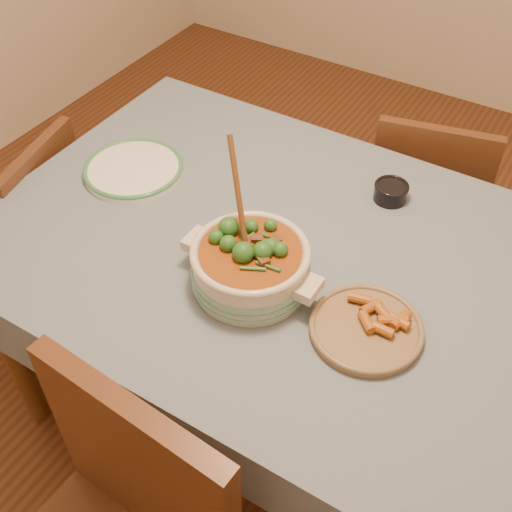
% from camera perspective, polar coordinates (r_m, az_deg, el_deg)
% --- Properties ---
extents(floor, '(4.50, 4.50, 0.00)m').
position_cam_1_polar(floor, '(2.22, 3.13, -13.96)').
color(floor, '#4D2516').
rests_on(floor, ground).
extents(dining_table, '(1.68, 1.08, 0.76)m').
position_cam_1_polar(dining_table, '(1.69, 3.99, -2.17)').
color(dining_table, brown).
rests_on(dining_table, floor).
extents(stew_casserole, '(0.35, 0.29, 0.33)m').
position_cam_1_polar(stew_casserole, '(1.50, -0.50, -0.62)').
color(stew_casserole, beige).
rests_on(stew_casserole, dining_table).
extents(white_plate, '(0.36, 0.36, 0.03)m').
position_cam_1_polar(white_plate, '(1.91, -10.84, 7.60)').
color(white_plate, white).
rests_on(white_plate, dining_table).
extents(condiment_bowl, '(0.11, 0.11, 0.05)m').
position_cam_1_polar(condiment_bowl, '(1.81, 11.91, 5.67)').
color(condiment_bowl, black).
rests_on(condiment_bowl, dining_table).
extents(fried_plate, '(0.31, 0.31, 0.04)m').
position_cam_1_polar(fried_plate, '(1.46, 9.77, -6.26)').
color(fried_plate, olive).
rests_on(fried_plate, dining_table).
extents(chair_far, '(0.45, 0.45, 0.81)m').
position_cam_1_polar(chair_far, '(2.32, 14.77, 4.91)').
color(chair_far, '#502E18').
rests_on(chair_far, floor).
extents(chair_left, '(0.44, 0.44, 0.80)m').
position_cam_1_polar(chair_left, '(2.27, -19.23, 2.30)').
color(chair_left, '#502E18').
rests_on(chair_left, floor).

